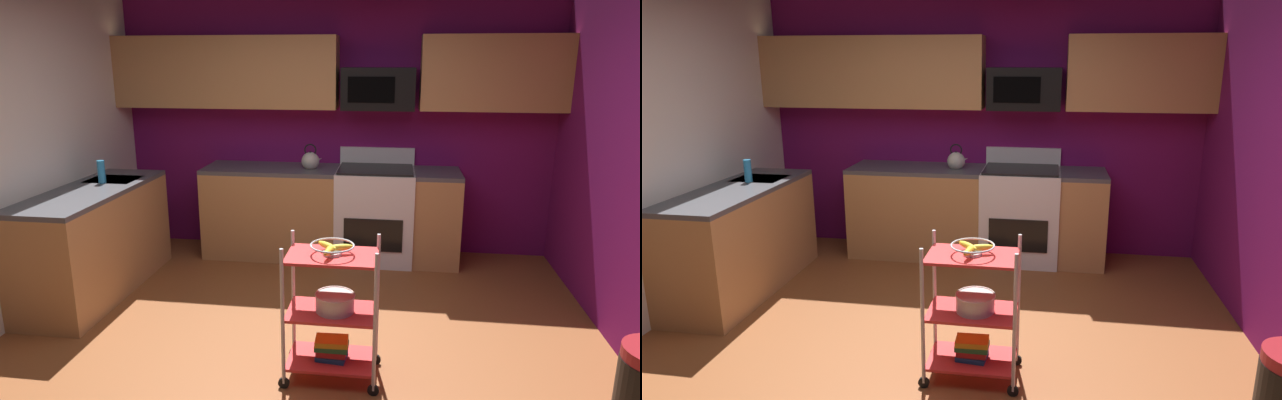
{
  "view_description": "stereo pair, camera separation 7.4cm",
  "coord_description": "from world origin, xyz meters",
  "views": [
    {
      "loc": [
        0.63,
        -3.13,
        1.98
      ],
      "look_at": [
        0.14,
        0.38,
        1.05
      ],
      "focal_mm": 30.23,
      "sensor_mm": 36.0,
      "label": 1
    },
    {
      "loc": [
        0.71,
        -3.11,
        1.98
      ],
      "look_at": [
        0.14,
        0.38,
        1.05
      ],
      "focal_mm": 30.23,
      "sensor_mm": 36.0,
      "label": 2
    }
  ],
  "objects": [
    {
      "name": "oven_range",
      "position": [
        0.45,
        2.1,
        0.48
      ],
      "size": [
        0.76,
        0.65,
        1.1
      ],
      "color": "white",
      "rests_on": "ground"
    },
    {
      "name": "kettle",
      "position": [
        -0.2,
        2.1,
        1.0
      ],
      "size": [
        0.21,
        0.18,
        0.26
      ],
      "color": "beige",
      "rests_on": "counter_run"
    },
    {
      "name": "upper_cabinets",
      "position": [
        -0.1,
        2.23,
        1.85
      ],
      "size": [
        4.4,
        0.33,
        0.7
      ],
      "color": "#B27F4C"
    },
    {
      "name": "counter_run",
      "position": [
        -0.76,
        1.65,
        0.46
      ],
      "size": [
        3.48,
        2.26,
        0.92
      ],
      "color": "#B27F4C",
      "rests_on": "ground"
    },
    {
      "name": "floor",
      "position": [
        0.0,
        0.0,
        -0.02
      ],
      "size": [
        4.4,
        4.8,
        0.04
      ],
      "primitive_type": "cube",
      "color": "brown",
      "rests_on": "ground"
    },
    {
      "name": "microwave",
      "position": [
        0.45,
        2.21,
        1.7
      ],
      "size": [
        0.7,
        0.39,
        0.4
      ],
      "color": "black"
    },
    {
      "name": "wall_back",
      "position": [
        0.0,
        2.43,
        1.3
      ],
      "size": [
        4.52,
        0.06,
        2.6
      ],
      "primitive_type": "cube",
      "color": "#6B1156",
      "rests_on": "ground"
    },
    {
      "name": "mixing_bowl_large",
      "position": [
        0.3,
        -0.07,
        0.52
      ],
      "size": [
        0.25,
        0.25,
        0.11
      ],
      "color": "silver",
      "rests_on": "rolling_cart"
    },
    {
      "name": "fruit_bowl",
      "position": [
        0.28,
        -0.07,
        0.88
      ],
      "size": [
        0.27,
        0.27,
        0.07
      ],
      "color": "silver",
      "rests_on": "rolling_cart"
    },
    {
      "name": "rolling_cart",
      "position": [
        0.28,
        -0.07,
        0.45
      ],
      "size": [
        0.62,
        0.37,
        0.91
      ],
      "color": "silver",
      "rests_on": "ground"
    },
    {
      "name": "book_stack",
      "position": [
        0.28,
        -0.07,
        0.2
      ],
      "size": [
        0.21,
        0.17,
        0.14
      ],
      "color": "#1E4C8C",
      "rests_on": "rolling_cart"
    },
    {
      "name": "dish_soap_bottle",
      "position": [
        -1.92,
        1.19,
        1.02
      ],
      "size": [
        0.06,
        0.06,
        0.2
      ],
      "primitive_type": "cylinder",
      "color": "#2D8CBF",
      "rests_on": "counter_run"
    }
  ]
}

